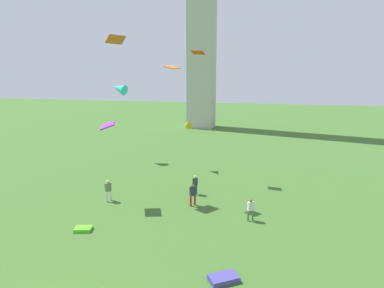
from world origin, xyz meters
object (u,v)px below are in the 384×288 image
at_px(person_0, 108,189).
at_px(person_3, 251,208).
at_px(kite_flying_2, 189,123).
at_px(kite_flying_4, 116,39).
at_px(kite_flying_1, 198,52).
at_px(person_2, 193,193).
at_px(kite_flying_0, 172,67).
at_px(kite_bundle_0, 224,279).
at_px(kite_flying_5, 119,88).
at_px(person_1, 195,184).
at_px(kite_bundle_1, 83,229).
at_px(kite_flying_3, 108,125).

distance_m(person_0, person_3, 11.74).
height_order(kite_flying_2, kite_flying_4, kite_flying_4).
height_order(person_3, kite_flying_1, kite_flying_1).
relative_size(person_2, kite_flying_0, 1.27).
distance_m(kite_flying_0, kite_flying_4, 5.45).
bearing_deg(kite_bundle_0, kite_flying_5, 127.00).
bearing_deg(person_0, person_1, 138.16).
distance_m(person_1, kite_bundle_1, 10.28).
xyz_separation_m(person_0, kite_flying_1, (5.52, 8.60, 11.40)).
distance_m(kite_flying_3, kite_bundle_1, 8.06).
bearing_deg(kite_flying_5, kite_flying_3, 36.28).
relative_size(person_1, kite_bundle_0, 1.18).
distance_m(kite_flying_5, kite_bundle_0, 28.76).
height_order(person_2, person_3, person_2).
bearing_deg(person_3, person_1, -69.23).
xyz_separation_m(person_3, kite_flying_4, (-11.69, 3.36, 12.21)).
height_order(kite_flying_4, kite_flying_5, kite_flying_4).
bearing_deg(person_2, person_1, -128.33).
bearing_deg(person_0, kite_bundle_0, 74.17).
height_order(kite_flying_0, kite_flying_4, kite_flying_4).
relative_size(kite_flying_3, kite_bundle_0, 1.30).
height_order(kite_flying_1, kite_flying_3, kite_flying_1).
bearing_deg(kite_flying_3, person_3, 60.69).
distance_m(person_0, kite_flying_5, 16.54).
bearing_deg(person_0, kite_flying_2, -178.26).
bearing_deg(person_1, person_2, 29.51).
height_order(person_0, person_3, person_0).
bearing_deg(kite_bundle_1, person_2, 44.98).
bearing_deg(kite_flying_0, person_0, 55.04).
bearing_deg(kite_flying_1, kite_flying_4, 55.09).
bearing_deg(kite_bundle_0, person_2, 113.34).
bearing_deg(person_2, person_0, -41.74).
bearing_deg(person_1, kite_flying_4, -63.07).
distance_m(person_3, kite_bundle_0, 7.57).
distance_m(person_3, kite_flying_5, 23.80).
xyz_separation_m(kite_flying_1, kite_flying_4, (-5.50, -6.12, 0.71)).
bearing_deg(kite_flying_2, person_3, -71.80).
bearing_deg(kite_flying_5, kite_flying_4, 39.68).
height_order(kite_flying_0, kite_flying_1, kite_flying_1).
height_order(person_1, kite_flying_5, kite_flying_5).
bearing_deg(person_3, kite_flying_2, -86.89).
relative_size(person_1, person_3, 1.06).
bearing_deg(kite_flying_0, person_1, -115.44).
height_order(person_0, kite_bundle_1, person_0).
bearing_deg(kite_bundle_0, kite_flying_0, 119.57).
distance_m(kite_flying_1, kite_bundle_0, 21.66).
bearing_deg(kite_bundle_0, person_3, 84.44).
relative_size(person_3, kite_bundle_0, 1.12).
distance_m(kite_flying_0, kite_bundle_0, 16.23).
distance_m(person_1, kite_flying_5, 17.67).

